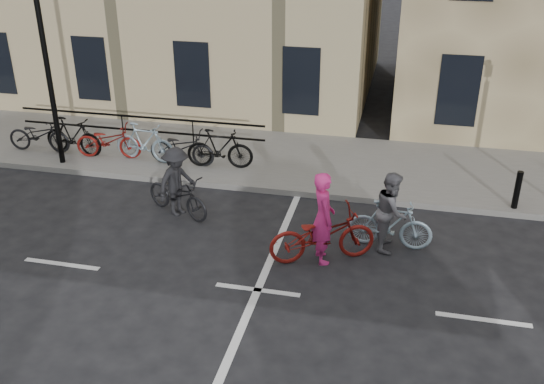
% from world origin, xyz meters
% --- Properties ---
extents(ground, '(120.00, 120.00, 0.00)m').
position_xyz_m(ground, '(0.00, 0.00, 0.00)').
color(ground, black).
rests_on(ground, ground).
extents(sidewalk, '(46.00, 4.00, 0.15)m').
position_xyz_m(sidewalk, '(-4.00, 6.00, 0.07)').
color(sidewalk, slate).
rests_on(sidewalk, ground).
extents(lamp_post, '(0.36, 0.36, 5.28)m').
position_xyz_m(lamp_post, '(-6.50, 4.40, 3.49)').
color(lamp_post, black).
rests_on(lamp_post, sidewalk).
extents(bollard_east, '(0.14, 0.14, 0.90)m').
position_xyz_m(bollard_east, '(5.00, 4.25, 0.60)').
color(bollard_east, black).
rests_on(bollard_east, sidewalk).
extents(parked_bikes, '(7.25, 1.23, 1.05)m').
position_xyz_m(parked_bikes, '(-4.92, 5.04, 0.65)').
color(parked_bikes, black).
rests_on(parked_bikes, sidewalk).
extents(cyclist_pink, '(2.25, 1.53, 1.90)m').
position_xyz_m(cyclist_pink, '(0.99, 1.32, 0.66)').
color(cyclist_pink, maroon).
rests_on(cyclist_pink, ground).
extents(cyclist_grey, '(1.74, 0.83, 1.67)m').
position_xyz_m(cyclist_grey, '(2.27, 2.12, 0.68)').
color(cyclist_grey, '#90ACBD').
rests_on(cyclist_grey, ground).
extents(cyclist_dark, '(1.91, 1.35, 1.62)m').
position_xyz_m(cyclist_dark, '(-2.50, 2.55, 0.64)').
color(cyclist_dark, black).
rests_on(cyclist_dark, ground).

